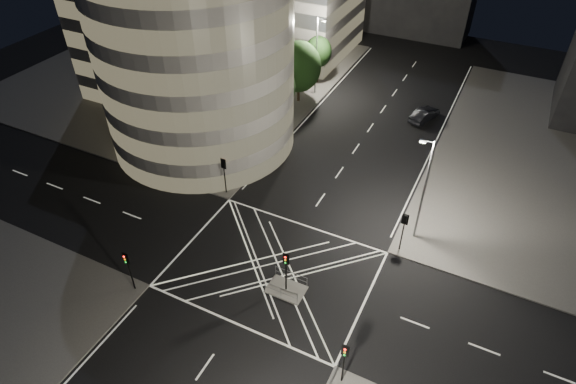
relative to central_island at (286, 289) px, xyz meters
The scene contains 20 objects.
ground 2.50m from the central_island, 143.13° to the left, with size 120.00×120.00×0.00m, color black.
sidewalk_far_left 42.11m from the central_island, 137.41° to the left, with size 42.00×42.00×0.15m, color #595654.
central_island is the anchor object (origin of this frame).
office_tower_curved 32.93m from the central_island, 138.33° to the left, with size 30.00×29.00×27.20m.
tree_a 16.95m from the central_island, 139.97° to the left, with size 4.95×4.95×7.36m.
tree_b 21.19m from the central_island, 127.15° to the left, with size 4.56×4.56×7.09m.
tree_c 26.16m from the central_island, 119.05° to the left, with size 4.46×4.46×7.17m.
tree_d 31.48m from the central_island, 113.68° to the left, with size 5.55×5.55×7.87m.
tree_e 36.96m from the central_island, 109.92° to the left, with size 3.61×3.61×6.44m.
traffic_signal_fl 13.91m from the central_island, 142.46° to the left, with size 0.55×0.22×4.00m.
traffic_signal_nl 12.36m from the central_island, 153.86° to the right, with size 0.55×0.22×4.00m.
traffic_signal_fr 11.10m from the central_island, 50.67° to the left, with size 0.55×0.22×4.00m.
traffic_signal_nr 9.08m from the central_island, 37.93° to the right, with size 0.55×0.22×4.00m.
traffic_signal_island 2.84m from the central_island, ahead, with size 0.55×0.22×4.00m.
street_lamp_left_near 18.52m from the central_island, 130.27° to the left, with size 1.25×0.25×10.00m.
street_lamp_left_far 33.95m from the central_island, 109.95° to the left, with size 1.25×0.25×10.00m.
street_lamp_right_far 13.98m from the central_island, 54.70° to the left, with size 1.25×0.25×10.00m.
railing_island_south 1.10m from the central_island, 90.00° to the right, with size 2.80×0.06×1.10m, color slate.
railing_island_north 1.10m from the central_island, 90.00° to the left, with size 2.80×0.06×1.10m, color slate.
sedan 31.27m from the central_island, 84.09° to the left, with size 1.62×4.64×1.53m, color black.
Camera 1 is at (13.18, -23.66, 30.19)m, focal length 30.00 mm.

